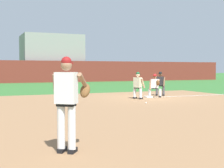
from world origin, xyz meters
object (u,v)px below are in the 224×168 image
object	(u,v)px
baseball	(146,103)
first_base_bag	(148,97)
pitcher	(68,98)
baserunner	(138,84)
first_baseman	(155,85)
umpire	(160,83)

from	to	relation	value
baseball	first_base_bag	bearing A→B (deg)	58.51
baseball	pitcher	size ratio (longest dim) A/B	0.04
baserunner	baseball	bearing A→B (deg)	-107.92
first_base_bag	baseball	xyz separation A→B (m)	(-1.61, -2.62, -0.01)
first_baseman	umpire	world-z (taller)	umpire
baseball	umpire	distance (m)	4.56
first_base_bag	first_baseman	bearing A→B (deg)	2.34
first_base_bag	pitcher	distance (m)	11.94
baserunner	pitcher	bearing A→B (deg)	-124.73
pitcher	baserunner	world-z (taller)	pitcher
pitcher	umpire	xyz separation A→B (m)	(8.46, 10.31, -0.27)
pitcher	umpire	distance (m)	13.34
baseball	pitcher	distance (m)	8.90
first_base_bag	umpire	size ratio (longest dim) A/B	0.26
umpire	baserunner	bearing A→B (deg)	-149.95
first_base_bag	baserunner	bearing A→B (deg)	-153.42
baseball	pitcher	world-z (taller)	pitcher
pitcher	first_baseman	size ratio (longest dim) A/B	1.39
first_base_bag	baserunner	size ratio (longest dim) A/B	0.26
first_base_bag	umpire	bearing A→B (deg)	32.36
first_baseman	baserunner	xyz separation A→B (m)	(-1.36, -0.47, 0.06)
first_base_bag	first_baseman	distance (m)	0.82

